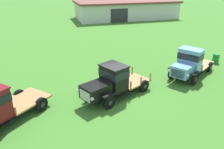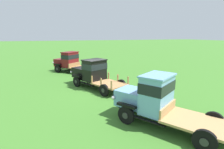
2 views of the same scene
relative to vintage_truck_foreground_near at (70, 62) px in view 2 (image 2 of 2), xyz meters
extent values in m
plane|color=#3D7528|center=(7.18, 0.91, -1.12)|extent=(240.00, 240.00, 0.00)
cylinder|color=black|center=(-0.05, -1.35, -0.70)|extent=(0.75, 0.70, 0.83)
cylinder|color=#2D2D2D|center=(0.03, -1.43, -0.70)|extent=(0.24, 0.22, 0.29)
cylinder|color=black|center=(-1.34, 0.10, -0.70)|extent=(0.75, 0.70, 0.83)
cylinder|color=#2D2D2D|center=(-1.42, 0.19, -0.70)|extent=(0.24, 0.22, 0.29)
cylinder|color=black|center=(2.30, 0.75, -0.70)|extent=(0.75, 0.70, 0.83)
cylinder|color=#2D2D2D|center=(2.38, 0.67, -0.70)|extent=(0.24, 0.22, 0.29)
cylinder|color=black|center=(1.00, 2.20, -0.70)|extent=(0.75, 0.70, 0.83)
cylinder|color=#2D2D2D|center=(0.93, 2.29, -0.70)|extent=(0.24, 0.22, 0.29)
cube|color=black|center=(0.47, 0.42, -0.62)|extent=(4.10, 3.83, 0.12)
cube|color=maroon|center=(-0.85, -0.76, -0.15)|extent=(1.95, 1.95, 0.82)
cube|color=silver|center=(-1.35, -1.21, -0.19)|extent=(0.76, 0.84, 0.62)
sphere|color=silver|center=(-0.88, -1.76, -0.13)|extent=(0.20, 0.20, 0.20)
sphere|color=silver|center=(-1.85, -0.68, -0.13)|extent=(0.20, 0.20, 0.20)
cube|color=black|center=(-0.05, -1.35, -0.24)|extent=(0.85, 0.79, 0.12)
cube|color=black|center=(-1.34, 0.10, -0.24)|extent=(0.85, 0.79, 0.12)
cube|color=maroon|center=(0.05, 0.04, 0.23)|extent=(1.90, 1.95, 1.59)
cube|color=black|center=(0.05, 0.04, 0.59)|extent=(1.96, 2.01, 0.45)
cube|color=maroon|center=(0.05, 0.04, 1.07)|extent=(2.03, 2.08, 0.08)
cube|color=black|center=(0.76, -0.60, -0.64)|extent=(1.16, 1.06, 0.05)
cube|color=black|center=(-0.51, 0.82, -0.64)|extent=(1.16, 1.06, 0.05)
cube|color=#9E7547|center=(1.37, 1.23, -0.51)|extent=(3.20, 3.16, 0.10)
cube|color=#9E7547|center=(0.46, 0.41, -0.28)|extent=(1.29, 1.43, 0.44)
cylinder|color=black|center=(6.14, -0.23, -0.70)|extent=(0.82, 0.50, 0.84)
cylinder|color=#2D2D2D|center=(6.18, -0.31, -0.70)|extent=(0.28, 0.15, 0.29)
cylinder|color=black|center=(5.38, 1.37, -0.70)|extent=(0.82, 0.50, 0.84)
cylinder|color=#2D2D2D|center=(5.34, 1.45, -0.70)|extent=(0.28, 0.15, 0.29)
cylinder|color=black|center=(9.04, 1.14, -0.70)|extent=(0.82, 0.50, 0.84)
cylinder|color=#2D2D2D|center=(9.08, 1.06, -0.70)|extent=(0.28, 0.15, 0.29)
cylinder|color=black|center=(8.28, 2.74, -0.70)|extent=(0.82, 0.50, 0.84)
cylinder|color=#2D2D2D|center=(8.24, 2.82, -0.70)|extent=(0.28, 0.15, 0.29)
cube|color=black|center=(7.06, 1.18, -0.62)|extent=(4.66, 2.88, 0.12)
cube|color=black|center=(5.53, 0.46, -0.15)|extent=(2.08, 1.85, 0.82)
cube|color=silver|center=(4.78, 0.11, -0.19)|extent=(0.47, 0.90, 0.62)
sphere|color=silver|center=(5.05, -0.50, -0.13)|extent=(0.20, 0.20, 0.20)
sphere|color=silver|center=(4.48, 0.70, -0.13)|extent=(0.20, 0.20, 0.20)
cube|color=black|center=(6.14, -0.23, -0.23)|extent=(0.96, 0.59, 0.12)
cube|color=black|center=(5.38, 1.37, -0.23)|extent=(0.96, 0.59, 0.12)
cube|color=black|center=(6.83, 1.08, 0.23)|extent=(1.72, 1.90, 1.58)
cube|color=black|center=(6.83, 1.08, 0.58)|extent=(1.78, 1.95, 0.44)
cube|color=black|center=(6.83, 1.08, 1.06)|extent=(1.85, 2.02, 0.08)
cube|color=black|center=(7.31, 0.34, -0.64)|extent=(1.54, 0.82, 0.05)
cube|color=black|center=(6.57, 1.91, -0.64)|extent=(1.54, 0.82, 0.05)
cube|color=#9E7547|center=(8.36, 1.80, -0.51)|extent=(2.76, 2.54, 0.10)
cube|color=#9E7547|center=(7.82, 0.61, -0.20)|extent=(0.11, 0.11, 0.53)
cube|color=#9E7547|center=(7.10, 2.13, -0.20)|extent=(0.11, 0.11, 0.53)
cube|color=#9E7547|center=(8.72, 1.04, -0.20)|extent=(0.11, 0.11, 0.53)
cube|color=#9E7547|center=(8.00, 2.56, -0.20)|extent=(0.11, 0.11, 0.53)
cube|color=#9E7547|center=(9.62, 1.47, -0.20)|extent=(0.11, 0.11, 0.53)
cube|color=#9E7547|center=(8.90, 2.98, -0.20)|extent=(0.11, 0.11, 0.53)
cylinder|color=black|center=(12.96, 0.99, -0.70)|extent=(0.80, 0.58, 0.85)
cylinder|color=#2D2D2D|center=(13.00, 0.91, -0.70)|extent=(0.27, 0.18, 0.30)
cylinder|color=black|center=(11.99, 2.55, -0.70)|extent=(0.80, 0.58, 0.85)
cylinder|color=#2D2D2D|center=(11.94, 2.62, -0.70)|extent=(0.27, 0.18, 0.30)
cylinder|color=black|center=(15.75, 2.72, -0.70)|extent=(0.80, 0.58, 0.85)
cylinder|color=#2D2D2D|center=(15.80, 2.64, -0.70)|extent=(0.27, 0.18, 0.30)
cylinder|color=black|center=(14.79, 4.28, -0.70)|extent=(0.80, 0.58, 0.85)
cylinder|color=#2D2D2D|center=(14.74, 4.36, -0.70)|extent=(0.27, 0.18, 0.30)
cube|color=black|center=(13.86, 2.63, -0.61)|extent=(4.58, 3.36, 0.12)
cube|color=#70A3D1|center=(12.29, 1.65, -0.15)|extent=(1.92, 1.86, 0.82)
cube|color=silver|center=(11.69, 1.28, -0.19)|extent=(0.58, 0.89, 0.61)
sphere|color=silver|center=(12.04, 0.69, -0.13)|extent=(0.20, 0.20, 0.20)
sphere|color=silver|center=(11.32, 1.86, -0.13)|extent=(0.20, 0.20, 0.20)
cube|color=black|center=(12.96, 0.99, -0.22)|extent=(0.94, 0.69, 0.12)
cube|color=black|center=(11.99, 2.55, -0.22)|extent=(0.94, 0.69, 0.12)
cube|color=#70A3D1|center=(13.35, 2.31, 0.29)|extent=(1.74, 1.92, 1.69)
cube|color=black|center=(13.35, 2.31, 0.67)|extent=(1.79, 1.98, 0.47)
cube|color=#70A3D1|center=(13.35, 2.31, 1.17)|extent=(1.87, 2.04, 0.08)
cube|color=black|center=(13.92, 1.60, -0.63)|extent=(1.32, 0.89, 0.05)
cube|color=black|center=(12.97, 3.13, -0.63)|extent=(1.32, 0.89, 0.05)
cube|color=tan|center=(14.93, 3.29, -0.50)|extent=(3.25, 2.99, 0.10)
cube|color=tan|center=(13.83, 2.61, -0.27)|extent=(0.99, 1.52, 0.44)
camera|label=1|loc=(2.93, -10.90, 5.93)|focal=35.00mm
camera|label=2|loc=(19.75, -2.18, 2.94)|focal=28.00mm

